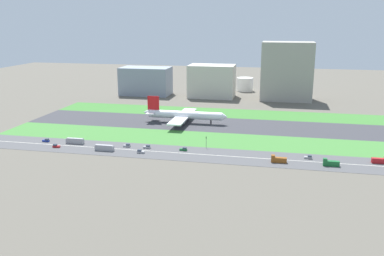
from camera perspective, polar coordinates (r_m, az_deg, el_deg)
The scene contains 26 objects.
ground_plane at distance 313.97m, azimuth 2.93°, elevation 0.48°, with size 800.00×800.00×0.00m, color #5B564C.
runway at distance 313.96m, azimuth 2.93°, elevation 0.49°, with size 280.00×46.00×0.10m, color #38383D.
grass_median_north at distance 353.45m, azimuth 4.00°, elevation 2.06°, with size 280.00×36.00×0.10m, color #3D7A33.
grass_median_south at distance 274.91m, azimuth 1.56°, elevation -1.52°, with size 280.00×36.00×0.10m, color #427F38.
highway at distance 244.87m, azimuth 0.19°, elevation -3.54°, with size 280.00×28.00×0.10m, color #4C4C4F.
highway_centerline at distance 244.86m, azimuth 0.19°, elevation -3.53°, with size 266.00×0.50×0.01m, color silver.
airliner at distance 316.92m, azimuth -1.20°, elevation 1.79°, with size 65.00×56.00×19.70m.
car_0 at distance 260.86m, azimuth -8.80°, elevation -2.38°, with size 4.40×1.80×2.00m.
truck_2 at distance 250.47m, azimuth 24.18°, elevation -4.05°, with size 8.40×2.50×4.00m.
truck_0 at distance 234.88m, azimuth 11.64°, elevation -4.22°, with size 8.40×2.50×4.00m.
bus_1 at distance 255.67m, azimuth -11.80°, elevation -2.66°, with size 11.60×2.50×3.50m.
car_4 at distance 250.71m, azimuth -1.14°, elevation -2.90°, with size 4.40×1.80×2.00m.
car_1 at distance 284.56m, azimuth -19.18°, elevation -1.60°, with size 4.40×1.80×2.00m.
truck_1 at distance 236.55m, azimuth 18.30°, elevation -4.54°, with size 8.40×2.50×4.00m.
car_3 at distance 247.90m, azimuth -7.01°, elevation -3.21°, with size 4.40×1.80×2.00m.
bus_0 at distance 274.59m, azimuth -15.60°, elevation -1.70°, with size 11.60×2.50×3.50m.
car_5 at distance 245.22m, azimuth 15.54°, elevation -3.84°, with size 4.40×1.80×2.00m.
car_2 at distance 256.65m, azimuth -6.10°, elevation -2.57°, with size 4.40×1.80×2.00m.
car_6 at distance 270.02m, azimuth -17.97°, elevation -2.35°, with size 4.40×1.80×2.00m.
traffic_light at distance 254.87m, azimuth 1.94°, elevation -1.82°, with size 0.36×0.50×7.20m.
terminal_building at distance 441.55m, azimuth -6.29°, elevation 6.36°, with size 50.76×28.34×28.40m, color gray.
hangar_building at distance 424.72m, azimuth 2.70°, elevation 6.37°, with size 45.34×28.71×32.31m, color beige.
office_tower at distance 417.70m, azimuth 12.76°, elevation 7.52°, with size 48.62×29.35×55.69m, color #9E998E.
fuel_tank_west at distance 466.62m, azimuth 7.18°, elevation 5.90°, with size 17.91×17.91×14.54m, color silver.
fuel_tank_centre at distance 465.31m, azimuth 10.56°, elevation 5.60°, with size 18.74×18.74×12.14m, color silver.
fuel_tank_east at distance 465.33m, azimuth 13.84°, elevation 5.49°, with size 18.93×18.93×13.18m, color silver.
Camera 1 is at (47.93, -300.93, 75.63)m, focal length 39.30 mm.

